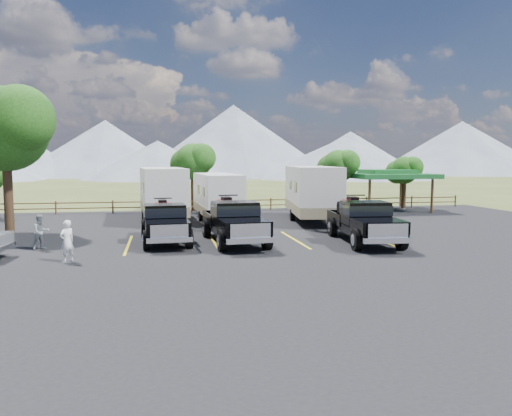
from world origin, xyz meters
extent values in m
plane|color=#435122|center=(0.00, 0.00, 0.00)|extent=(320.00, 320.00, 0.00)
cube|color=black|center=(0.00, 3.00, 0.02)|extent=(44.00, 34.00, 0.04)
cube|color=yellow|center=(-6.00, 4.00, 0.04)|extent=(0.12, 5.50, 0.01)
cube|color=yellow|center=(-2.00, 4.00, 0.04)|extent=(0.12, 5.50, 0.01)
cube|color=yellow|center=(2.00, 4.00, 0.04)|extent=(0.12, 5.50, 0.01)
cube|color=yellow|center=(6.00, 4.00, 0.04)|extent=(0.12, 5.50, 0.01)
cylinder|color=black|center=(-12.50, 9.00, 2.24)|extent=(0.48, 0.48, 4.48)
sphere|color=#1A4411|center=(-12.50, 9.00, 5.60)|extent=(4.48, 4.48, 4.48)
sphere|color=#1A4411|center=(-11.54, 8.20, 6.08)|extent=(3.52, 3.52, 3.52)
cylinder|color=black|center=(9.00, 17.00, 1.40)|extent=(0.39, 0.39, 2.80)
sphere|color=#1A4411|center=(9.00, 17.00, 3.50)|extent=(2.52, 2.52, 2.52)
sphere|color=#1A4411|center=(9.54, 16.55, 3.77)|extent=(1.98, 1.98, 1.98)
sphere|color=#1A4411|center=(8.50, 17.40, 3.32)|extent=(2.16, 2.16, 2.16)
cylinder|color=black|center=(15.00, 18.00, 1.26)|extent=(0.38, 0.38, 2.52)
sphere|color=#1A4411|center=(15.00, 18.00, 3.15)|extent=(2.24, 2.24, 2.24)
sphere|color=#1A4411|center=(15.48, 17.60, 3.39)|extent=(1.76, 1.76, 1.76)
sphere|color=#1A4411|center=(14.55, 18.35, 2.99)|extent=(1.92, 1.92, 1.92)
cylinder|color=black|center=(-2.00, 19.00, 1.54)|extent=(0.41, 0.41, 3.08)
sphere|color=#1A4411|center=(-2.00, 19.00, 3.85)|extent=(2.80, 2.80, 2.80)
sphere|color=#1A4411|center=(-1.40, 18.50, 4.15)|extent=(2.20, 2.20, 2.20)
sphere|color=#1A4411|center=(-2.56, 19.44, 3.65)|extent=(2.40, 2.40, 2.40)
cylinder|color=brown|center=(-12.00, 18.50, 0.50)|extent=(0.12, 0.12, 1.00)
cylinder|color=brown|center=(-8.00, 18.50, 0.50)|extent=(0.12, 0.12, 1.00)
cylinder|color=brown|center=(-4.00, 18.50, 0.50)|extent=(0.12, 0.12, 1.00)
cylinder|color=brown|center=(0.00, 18.50, 0.50)|extent=(0.12, 0.12, 1.00)
cylinder|color=brown|center=(4.00, 18.50, 0.50)|extent=(0.12, 0.12, 1.00)
cylinder|color=brown|center=(8.00, 18.50, 0.50)|extent=(0.12, 0.12, 1.00)
cylinder|color=brown|center=(12.00, 18.50, 0.50)|extent=(0.12, 0.12, 1.00)
cylinder|color=brown|center=(16.00, 18.50, 0.50)|extent=(0.12, 0.12, 1.00)
cylinder|color=brown|center=(20.00, 18.50, 0.50)|extent=(0.12, 0.12, 1.00)
cube|color=brown|center=(2.00, 18.50, 0.45)|extent=(36.00, 0.06, 0.08)
cube|color=brown|center=(2.00, 18.50, 0.85)|extent=(36.00, 0.06, 0.08)
cylinder|color=brown|center=(10.50, 14.50, 1.30)|extent=(0.20, 0.20, 2.60)
cylinder|color=brown|center=(10.50, 19.50, 1.30)|extent=(0.20, 0.20, 2.60)
cylinder|color=brown|center=(15.50, 14.50, 1.30)|extent=(0.20, 0.20, 2.60)
cylinder|color=brown|center=(15.50, 19.50, 1.30)|extent=(0.20, 0.20, 2.60)
cube|color=#1B6129|center=(13.00, 17.00, 2.75)|extent=(6.20, 6.20, 0.35)
cube|color=#1B6129|center=(13.00, 17.00, 3.05)|extent=(3.50, 3.50, 0.35)
cone|color=slate|center=(-18.00, 112.00, 7.00)|extent=(44.00, 44.00, 14.00)
cone|color=slate|center=(14.00, 108.00, 9.00)|extent=(52.00, 52.00, 18.00)
cone|color=slate|center=(48.00, 114.00, 6.00)|extent=(40.00, 40.00, 12.00)
cone|color=slate|center=(80.00, 110.00, 7.50)|extent=(50.00, 50.00, 15.00)
cone|color=slate|center=(-5.00, 87.00, 4.00)|extent=(32.00, 32.00, 8.00)
cone|color=slate|center=(35.00, 84.00, 4.50)|extent=(40.00, 40.00, 9.00)
cube|color=black|center=(-4.30, 4.47, 0.66)|extent=(2.13, 5.75, 0.36)
cube|color=black|center=(-4.20, 2.56, 1.03)|extent=(2.00, 1.89, 0.50)
cube|color=black|center=(-4.30, 4.35, 1.38)|extent=(1.95, 1.65, 0.99)
cube|color=black|center=(-4.30, 4.35, 1.53)|extent=(1.99, 1.71, 0.45)
cube|color=black|center=(-4.40, 6.25, 0.94)|extent=(2.03, 2.48, 0.55)
cube|color=white|center=(-4.14, 1.55, 0.98)|extent=(1.59, 0.17, 0.55)
cube|color=white|center=(-4.14, 1.49, 0.61)|extent=(1.95, 0.28, 0.22)
cube|color=white|center=(-4.47, 7.44, 0.61)|extent=(1.95, 0.26, 0.22)
cylinder|color=black|center=(-5.13, 2.45, 0.49)|extent=(0.35, 0.91, 0.89)
cylinder|color=black|center=(-3.26, 2.56, 0.49)|extent=(0.35, 0.91, 0.89)
cylinder|color=black|center=(-5.34, 6.38, 0.49)|extent=(0.35, 0.91, 0.89)
cylinder|color=black|center=(-3.48, 6.48, 0.49)|extent=(0.35, 0.91, 0.89)
cube|color=maroon|center=(-4.40, 6.25, 1.61)|extent=(0.76, 1.33, 0.35)
cube|color=black|center=(-4.40, 6.25, 1.86)|extent=(0.44, 0.76, 0.18)
cube|color=maroon|center=(-4.37, 5.70, 1.71)|extent=(0.81, 0.39, 0.22)
cylinder|color=black|center=(-4.38, 5.80, 2.05)|extent=(0.89, 0.11, 0.06)
cylinder|color=black|center=(-4.82, 5.68, 1.41)|extent=(0.29, 0.57, 0.56)
cylinder|color=black|center=(-3.92, 5.73, 1.41)|extent=(0.29, 0.57, 0.56)
cylinder|color=black|center=(-4.88, 6.77, 1.41)|extent=(0.29, 0.57, 0.56)
cylinder|color=black|center=(-3.98, 6.82, 1.41)|extent=(0.29, 0.57, 0.56)
cube|color=black|center=(-1.06, 3.64, 0.71)|extent=(2.38, 6.22, 0.39)
cube|color=black|center=(-0.92, 1.59, 1.11)|extent=(2.18, 2.06, 0.53)
cube|color=black|center=(-1.06, 3.51, 1.48)|extent=(2.12, 1.80, 1.07)
cube|color=black|center=(-1.06, 3.51, 1.64)|extent=(2.17, 1.87, 0.48)
cube|color=black|center=(-1.19, 5.56, 1.01)|extent=(2.22, 2.70, 0.59)
cube|color=white|center=(-0.85, 0.50, 1.06)|extent=(1.71, 0.20, 0.59)
cube|color=white|center=(-0.85, 0.44, 0.65)|extent=(2.11, 0.33, 0.24)
cube|color=white|center=(-1.28, 6.84, 0.65)|extent=(2.10, 0.31, 0.24)
cylinder|color=black|center=(-1.92, 1.46, 0.52)|extent=(0.39, 0.98, 0.96)
cylinder|color=black|center=(0.08, 1.59, 0.52)|extent=(0.39, 0.98, 0.96)
cylinder|color=black|center=(-2.21, 5.68, 0.52)|extent=(0.39, 0.98, 0.96)
cylinder|color=black|center=(-0.20, 5.82, 0.52)|extent=(0.39, 0.98, 0.96)
cube|color=maroon|center=(-1.19, 5.56, 1.73)|extent=(0.84, 1.44, 0.37)
cube|color=black|center=(-1.19, 5.56, 2.00)|extent=(0.48, 0.83, 0.19)
cube|color=maroon|center=(-1.15, 4.97, 1.84)|extent=(0.88, 0.43, 0.24)
cylinder|color=black|center=(-1.16, 5.08, 2.21)|extent=(0.96, 0.13, 0.06)
cylinder|color=black|center=(-1.64, 4.94, 1.52)|extent=(0.32, 0.62, 0.60)
cylinder|color=black|center=(-0.67, 5.01, 1.52)|extent=(0.32, 0.62, 0.60)
cylinder|color=black|center=(-1.72, 6.12, 1.52)|extent=(0.32, 0.62, 0.60)
cylinder|color=black|center=(-0.75, 6.18, 1.52)|extent=(0.32, 0.62, 0.60)
cube|color=black|center=(5.03, 2.57, 0.71)|extent=(2.51, 6.24, 0.38)
cube|color=black|center=(4.85, 0.53, 1.11)|extent=(2.22, 2.10, 0.53)
cube|color=black|center=(5.02, 2.44, 1.48)|extent=(2.15, 1.84, 1.07)
cube|color=black|center=(5.02, 2.44, 1.64)|extent=(2.20, 1.91, 0.48)
cube|color=black|center=(5.21, 4.49, 1.01)|extent=(2.28, 2.74, 0.59)
cube|color=white|center=(4.75, -0.56, 1.06)|extent=(1.71, 0.24, 0.59)
cube|color=white|center=(4.74, -0.62, 0.65)|extent=(2.10, 0.38, 0.24)
cube|color=white|center=(5.32, 5.76, 0.65)|extent=(2.10, 0.36, 0.24)
cylinder|color=black|center=(3.84, 0.55, 0.52)|extent=(0.41, 0.99, 0.96)
cylinder|color=black|center=(5.84, 0.37, 0.52)|extent=(0.41, 0.99, 0.96)
cylinder|color=black|center=(4.22, 4.77, 0.52)|extent=(0.41, 0.99, 0.96)
cylinder|color=black|center=(6.22, 4.59, 0.52)|extent=(0.41, 0.99, 0.96)
cube|color=maroon|center=(5.21, 4.49, 1.73)|extent=(0.87, 1.45, 0.37)
cube|color=black|center=(5.21, 4.49, 2.00)|extent=(0.50, 0.84, 0.19)
cube|color=maroon|center=(5.15, 3.90, 1.83)|extent=(0.89, 0.45, 0.24)
cylinder|color=black|center=(5.16, 4.01, 2.21)|extent=(0.96, 0.15, 0.06)
cylinder|color=black|center=(4.68, 3.94, 1.51)|extent=(0.33, 0.62, 0.60)
cylinder|color=black|center=(5.63, 3.86, 1.51)|extent=(0.33, 0.62, 0.60)
cylinder|color=black|center=(4.78, 5.11, 1.51)|extent=(0.33, 0.62, 0.60)
cylinder|color=black|center=(5.74, 5.03, 1.51)|extent=(0.33, 0.62, 0.60)
cube|color=white|center=(-4.38, 13.11, 2.04)|extent=(3.11, 8.07, 2.85)
cube|color=gray|center=(-4.38, 13.11, 0.94)|extent=(3.14, 8.12, 0.63)
cube|color=black|center=(-5.51, 11.04, 2.33)|extent=(0.09, 0.95, 0.63)
cube|color=black|center=(-2.96, 11.23, 2.33)|extent=(0.09, 0.95, 0.63)
cylinder|color=black|center=(-5.59, 13.33, 0.41)|extent=(0.32, 0.76, 0.74)
cylinder|color=black|center=(-3.21, 13.51, 0.41)|extent=(0.32, 0.76, 0.74)
cube|color=black|center=(-4.02, 8.22, 0.57)|extent=(0.27, 1.90, 0.11)
cube|color=white|center=(-0.90, 12.33, 1.82)|extent=(2.62, 7.13, 2.53)
cube|color=gray|center=(-0.90, 12.33, 0.84)|extent=(2.64, 7.16, 0.56)
cube|color=black|center=(-1.94, 10.52, 2.07)|extent=(0.06, 0.84, 0.56)
cube|color=black|center=(0.33, 10.64, 2.07)|extent=(0.06, 0.84, 0.56)
cylinder|color=black|center=(-1.97, 12.56, 0.37)|extent=(0.27, 0.67, 0.65)
cylinder|color=black|center=(0.14, 12.67, 0.37)|extent=(0.27, 0.67, 0.65)
cube|color=black|center=(-0.67, 7.99, 0.51)|extent=(0.20, 1.69, 0.09)
cube|color=white|center=(5.06, 11.06, 2.09)|extent=(3.72, 8.39, 2.92)
cube|color=gray|center=(5.06, 11.06, 0.96)|extent=(3.75, 8.44, 0.65)
cube|color=black|center=(3.47, 9.25, 2.39)|extent=(0.16, 0.97, 0.65)
cube|color=black|center=(6.06, 8.87, 2.39)|extent=(0.16, 0.97, 0.65)
cylinder|color=black|center=(3.89, 11.56, 0.42)|extent=(0.37, 0.79, 0.76)
cylinder|color=black|center=(6.31, 11.21, 0.42)|extent=(0.37, 0.79, 0.76)
cube|color=black|center=(4.34, 6.09, 0.58)|extent=(0.40, 1.94, 0.11)
cube|color=white|center=(-10.55, 1.46, 0.53)|extent=(0.31, 1.69, 0.19)
imported|color=white|center=(-8.05, 0.37, 0.86)|extent=(0.70, 0.70, 1.64)
imported|color=gray|center=(-9.69, 3.46, 0.82)|extent=(0.96, 0.92, 1.56)
camera|label=1|loc=(-4.45, -19.62, 3.96)|focal=35.00mm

